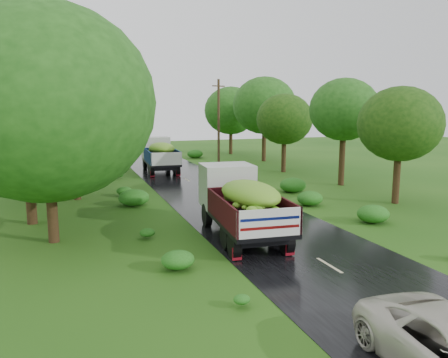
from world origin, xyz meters
name	(u,v)px	position (x,y,z in m)	size (l,w,h in m)	color
ground	(329,266)	(0.00, 0.00, 0.00)	(120.00, 120.00, 0.00)	#1C4A0F
road	(269,229)	(0.00, 5.00, 0.01)	(6.50, 80.00, 0.02)	black
road_lines	(261,224)	(0.00, 6.00, 0.02)	(0.12, 69.60, 0.00)	#BFB78C
truck_near	(239,199)	(-1.67, 4.64, 1.66)	(3.04, 7.16, 2.93)	black
truck_far	(159,153)	(-1.14, 25.18, 1.67)	(2.81, 7.14, 2.96)	black
utility_pole	(219,124)	(4.25, 24.67, 4.19)	(1.36, 0.63, 8.13)	#382616
trees_left	(44,90)	(-10.03, 20.30, 6.81)	(8.02, 34.28, 9.89)	black
trees_right	(281,112)	(10.01, 23.65, 5.19)	(5.06, 32.63, 7.47)	black
shrubs	(210,189)	(0.00, 14.00, 0.35)	(11.90, 44.00, 0.70)	#1E5915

